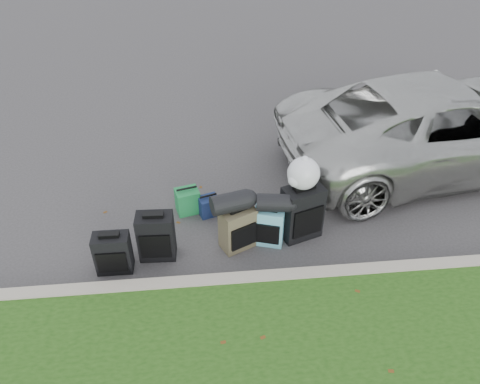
{
  "coord_description": "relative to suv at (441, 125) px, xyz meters",
  "views": [
    {
      "loc": [
        -0.59,
        -4.94,
        4.46
      ],
      "look_at": [
        -0.1,
        0.2,
        0.55
      ],
      "focal_mm": 35.0,
      "sensor_mm": 36.0,
      "label": 1
    }
  ],
  "objects": [
    {
      "name": "suitcase_large_black_right",
      "position": [
        -2.61,
        -1.61,
        -0.33
      ],
      "size": [
        0.61,
        0.48,
        0.8
      ],
      "primitive_type": "cube",
      "rotation": [
        0.0,
        0.0,
        0.33
      ],
      "color": "black",
      "rests_on": "ground"
    },
    {
      "name": "suitcase_small_black",
      "position": [
        -5.11,
        -2.04,
        -0.45
      ],
      "size": [
        0.45,
        0.25,
        0.56
      ],
      "primitive_type": "cube",
      "rotation": [
        0.0,
        0.0,
        -0.01
      ],
      "color": "black",
      "rests_on": "ground"
    },
    {
      "name": "suv",
      "position": [
        0.0,
        0.0,
        0.0
      ],
      "size": [
        5.56,
        3.17,
        1.46
      ],
      "primitive_type": "imported",
      "rotation": [
        0.0,
        0.0,
        1.72
      ],
      "color": "#B7B7B2",
      "rests_on": "ground"
    },
    {
      "name": "curb",
      "position": [
        -3.32,
        -2.47,
        -0.66
      ],
      "size": [
        120.0,
        0.18,
        0.15
      ],
      "primitive_type": "cube",
      "color": "#9E937F",
      "rests_on": "ground"
    },
    {
      "name": "suitcase_teal",
      "position": [
        -3.07,
        -1.72,
        -0.45
      ],
      "size": [
        0.45,
        0.34,
        0.56
      ],
      "primitive_type": "cube",
      "rotation": [
        0.0,
        0.0,
        -0.3
      ],
      "color": "teal",
      "rests_on": "ground"
    },
    {
      "name": "suitcase_olive",
      "position": [
        -3.5,
        -1.75,
        -0.42
      ],
      "size": [
        0.53,
        0.45,
        0.62
      ],
      "primitive_type": "cube",
      "rotation": [
        0.0,
        0.0,
        0.45
      ],
      "color": "#423B28",
      "rests_on": "ground"
    },
    {
      "name": "duffel_right",
      "position": [
        -3.03,
        -1.72,
        -0.05
      ],
      "size": [
        0.46,
        0.3,
        0.24
      ],
      "primitive_type": "cylinder",
      "rotation": [
        0.0,
        1.57,
        -0.13
      ],
      "color": "black",
      "rests_on": "suitcase_teal"
    },
    {
      "name": "tote_navy",
      "position": [
        -3.86,
        -1.04,
        -0.58
      ],
      "size": [
        0.33,
        0.3,
        0.3
      ],
      "primitive_type": "cube",
      "rotation": [
        0.0,
        0.0,
        0.31
      ],
      "color": "navy",
      "rests_on": "ground"
    },
    {
      "name": "suitcase_large_black_left",
      "position": [
        -4.57,
        -1.84,
        -0.39
      ],
      "size": [
        0.48,
        0.3,
        0.68
      ],
      "primitive_type": "cube",
      "rotation": [
        0.0,
        0.0,
        -0.04
      ],
      "color": "black",
      "rests_on": "ground"
    },
    {
      "name": "duffel_left",
      "position": [
        -3.59,
        -1.74,
        0.02
      ],
      "size": [
        0.54,
        0.38,
        0.26
      ],
      "primitive_type": "cylinder",
      "rotation": [
        0.0,
        1.57,
        0.26
      ],
      "color": "black",
      "rests_on": "suitcase_olive"
    },
    {
      "name": "trash_bag",
      "position": [
        -2.62,
        -1.56,
        0.28
      ],
      "size": [
        0.43,
        0.43,
        0.43
      ],
      "primitive_type": "sphere",
      "color": "white",
      "rests_on": "suitcase_large_black_right"
    },
    {
      "name": "ground",
      "position": [
        -3.32,
        -1.47,
        -0.73
      ],
      "size": [
        120.0,
        120.0,
        0.0
      ],
      "primitive_type": "plane",
      "color": "#383535",
      "rests_on": "ground"
    },
    {
      "name": "tote_green",
      "position": [
        -4.17,
        -0.93,
        -0.54
      ],
      "size": [
        0.39,
        0.34,
        0.38
      ],
      "primitive_type": "cube",
      "rotation": [
        0.0,
        0.0,
        0.25
      ],
      "color": "#1C7E3C",
      "rests_on": "ground"
    }
  ]
}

